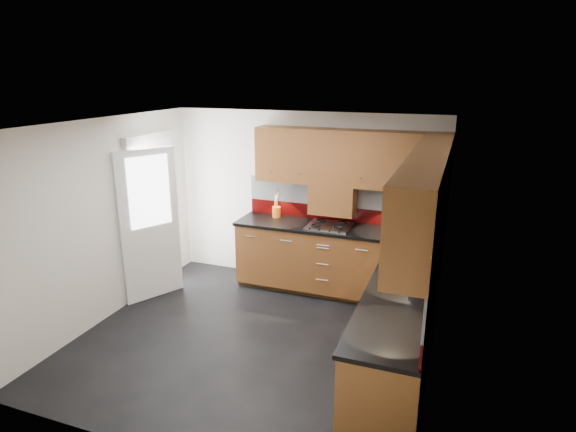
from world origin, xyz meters
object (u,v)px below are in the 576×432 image
at_px(utensil_pot, 277,210).
at_px(food_processor, 420,239).
at_px(toaster, 433,229).
at_px(gas_hob, 329,226).

bearing_deg(utensil_pot, food_processor, -17.92).
bearing_deg(utensil_pot, toaster, -2.81).
bearing_deg(utensil_pot, gas_hob, -12.69).
bearing_deg(food_processor, toaster, 79.57).
xyz_separation_m(toaster, food_processor, (-0.10, -0.55, 0.03)).
relative_size(utensil_pot, toaster, 1.29).
relative_size(gas_hob, utensil_pot, 1.31).
height_order(gas_hob, toaster, toaster).
bearing_deg(toaster, utensil_pot, 177.19).
distance_m(utensil_pot, toaster, 2.12).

